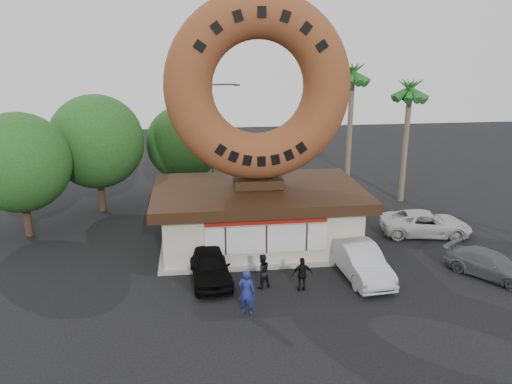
{
  "coord_description": "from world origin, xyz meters",
  "views": [
    {
      "loc": [
        -3.37,
        -19.42,
        10.84
      ],
      "look_at": [
        -0.38,
        4.0,
        3.65
      ],
      "focal_mm": 35.0,
      "sensor_mm": 36.0,
      "label": 1
    }
  ],
  "objects_px": {
    "giant_donut": "(258,88)",
    "person_right": "(302,274)",
    "car_grey": "(490,265)",
    "donut_shop": "(258,214)",
    "person_center": "(262,271)",
    "car_white": "(426,223)",
    "street_lamp": "(214,133)",
    "car_black": "(210,266)",
    "car_silver": "(360,261)",
    "person_left": "(247,292)"
  },
  "relations": [
    {
      "from": "car_silver",
      "to": "car_grey",
      "type": "xyz_separation_m",
      "value": [
        6.16,
        -0.83,
        -0.18
      ]
    },
    {
      "from": "person_center",
      "to": "car_white",
      "type": "bearing_deg",
      "value": -174.71
    },
    {
      "from": "giant_donut",
      "to": "person_left",
      "type": "xyz_separation_m",
      "value": [
        -1.43,
        -7.23,
        -7.58
      ]
    },
    {
      "from": "donut_shop",
      "to": "car_black",
      "type": "xyz_separation_m",
      "value": [
        -2.8,
        -3.98,
        -1.02
      ]
    },
    {
      "from": "car_grey",
      "to": "street_lamp",
      "type": "bearing_deg",
      "value": 93.09
    },
    {
      "from": "giant_donut",
      "to": "street_lamp",
      "type": "xyz_separation_m",
      "value": [
        -1.86,
        10.0,
        -4.08
      ]
    },
    {
      "from": "car_silver",
      "to": "car_white",
      "type": "distance_m",
      "value": 7.18
    },
    {
      "from": "person_left",
      "to": "car_white",
      "type": "relative_size",
      "value": 0.39
    },
    {
      "from": "giant_donut",
      "to": "person_right",
      "type": "height_order",
      "value": "giant_donut"
    },
    {
      "from": "person_right",
      "to": "car_grey",
      "type": "bearing_deg",
      "value": 179.14
    },
    {
      "from": "donut_shop",
      "to": "giant_donut",
      "type": "bearing_deg",
      "value": 90.0
    },
    {
      "from": "car_silver",
      "to": "person_right",
      "type": "bearing_deg",
      "value": -165.64
    },
    {
      "from": "giant_donut",
      "to": "car_white",
      "type": "distance_m",
      "value": 12.55
    },
    {
      "from": "car_silver",
      "to": "car_grey",
      "type": "distance_m",
      "value": 6.21
    },
    {
      "from": "person_center",
      "to": "car_grey",
      "type": "xyz_separation_m",
      "value": [
        10.97,
        -0.24,
        -0.21
      ]
    },
    {
      "from": "giant_donut",
      "to": "car_black",
      "type": "distance_m",
      "value": 9.22
    },
    {
      "from": "car_silver",
      "to": "person_center",
      "type": "bearing_deg",
      "value": -177.76
    },
    {
      "from": "person_center",
      "to": "car_black",
      "type": "relative_size",
      "value": 0.38
    },
    {
      "from": "car_grey",
      "to": "car_white",
      "type": "distance_m",
      "value": 5.51
    },
    {
      "from": "person_center",
      "to": "car_silver",
      "type": "xyz_separation_m",
      "value": [
        4.81,
        0.59,
        -0.04
      ]
    },
    {
      "from": "donut_shop",
      "to": "giant_donut",
      "type": "relative_size",
      "value": 1.18
    },
    {
      "from": "person_left",
      "to": "car_white",
      "type": "height_order",
      "value": "person_left"
    },
    {
      "from": "person_right",
      "to": "car_silver",
      "type": "relative_size",
      "value": 0.33
    },
    {
      "from": "donut_shop",
      "to": "car_white",
      "type": "bearing_deg",
      "value": 0.98
    },
    {
      "from": "person_left",
      "to": "car_silver",
      "type": "height_order",
      "value": "person_left"
    },
    {
      "from": "car_black",
      "to": "person_right",
      "type": "bearing_deg",
      "value": -25.25
    },
    {
      "from": "car_grey",
      "to": "giant_donut",
      "type": "bearing_deg",
      "value": 117.35
    },
    {
      "from": "street_lamp",
      "to": "giant_donut",
      "type": "bearing_deg",
      "value": -79.49
    },
    {
      "from": "street_lamp",
      "to": "person_left",
      "type": "relative_size",
      "value": 4.07
    },
    {
      "from": "donut_shop",
      "to": "person_right",
      "type": "relative_size",
      "value": 7.05
    },
    {
      "from": "street_lamp",
      "to": "donut_shop",
      "type": "bearing_deg",
      "value": -79.5
    },
    {
      "from": "street_lamp",
      "to": "person_center",
      "type": "distance_m",
      "value": 15.57
    },
    {
      "from": "giant_donut",
      "to": "car_silver",
      "type": "distance_m",
      "value": 9.96
    },
    {
      "from": "person_center",
      "to": "donut_shop",
      "type": "bearing_deg",
      "value": -117.26
    },
    {
      "from": "street_lamp",
      "to": "car_black",
      "type": "distance_m",
      "value": 14.52
    },
    {
      "from": "car_silver",
      "to": "car_grey",
      "type": "height_order",
      "value": "car_silver"
    },
    {
      "from": "person_center",
      "to": "car_grey",
      "type": "distance_m",
      "value": 10.97
    },
    {
      "from": "person_center",
      "to": "car_grey",
      "type": "height_order",
      "value": "person_center"
    },
    {
      "from": "person_left",
      "to": "car_white",
      "type": "distance_m",
      "value": 13.43
    },
    {
      "from": "donut_shop",
      "to": "street_lamp",
      "type": "bearing_deg",
      "value": 100.5
    },
    {
      "from": "donut_shop",
      "to": "person_left",
      "type": "height_order",
      "value": "donut_shop"
    },
    {
      "from": "person_left",
      "to": "person_right",
      "type": "xyz_separation_m",
      "value": [
        2.69,
        1.69,
        -0.19
      ]
    },
    {
      "from": "person_right",
      "to": "car_black",
      "type": "bearing_deg",
      "value": -23.01
    },
    {
      "from": "person_right",
      "to": "car_silver",
      "type": "distance_m",
      "value": 3.22
    },
    {
      "from": "street_lamp",
      "to": "person_left",
      "type": "xyz_separation_m",
      "value": [
        0.43,
        -17.23,
        -3.5
      ]
    },
    {
      "from": "giant_donut",
      "to": "car_grey",
      "type": "height_order",
      "value": "giant_donut"
    },
    {
      "from": "street_lamp",
      "to": "person_right",
      "type": "relative_size",
      "value": 5.04
    },
    {
      "from": "car_black",
      "to": "car_white",
      "type": "bearing_deg",
      "value": 13.73
    },
    {
      "from": "donut_shop",
      "to": "car_silver",
      "type": "relative_size",
      "value": 2.34
    },
    {
      "from": "person_left",
      "to": "person_right",
      "type": "distance_m",
      "value": 3.18
    }
  ]
}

